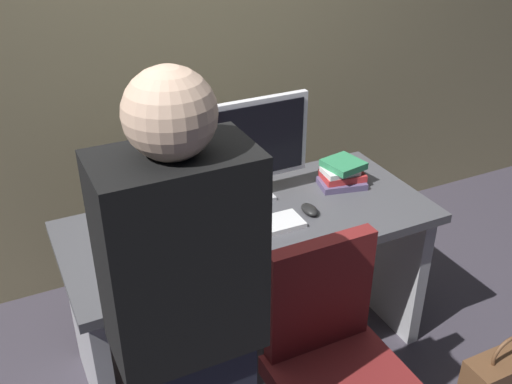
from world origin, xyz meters
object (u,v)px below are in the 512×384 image
Objects in this scene: monitor at (249,145)px; keyboard at (252,230)px; desk at (251,261)px; office_chair at (335,382)px; mouse at (310,210)px; person_at_desk at (187,343)px; book_stack at (342,174)px; handbag at (501,380)px; cup_by_monitor at (141,208)px; cup_near_keyboard at (151,260)px.

keyboard is (-0.10, -0.25, -0.25)m from monitor.
desk is 0.68m from office_chair.
office_chair is at bearing -111.26° from mouse.
person_at_desk reaches higher than book_stack.
desk is 1.15m from handbag.
monitor is 0.36m from keyboard.
handbag is (0.80, -0.75, -0.38)m from desk.
monitor is 0.48m from book_stack.
mouse reaches higher than keyboard.
person_at_desk is at bearing -128.41° from keyboard.
keyboard is 0.47m from cup_by_monitor.
person_at_desk is 1.50m from handbag.
office_chair reaches higher than cup_near_keyboard.
handbag is at bearing -24.47° from cup_near_keyboard.
book_stack is 0.61× the size of handbag.
book_stack is at bearing -7.36° from cup_by_monitor.
cup_near_keyboard is 0.26× the size of handbag.
cup_near_keyboard is at bearing -100.46° from cup_by_monitor.
book_stack is (0.50, 0.08, 0.27)m from desk.
desk is 15.47× the size of mouse.
cup_near_keyboard is at bearing -149.43° from monitor.
cup_near_keyboard is (-0.47, -0.17, 0.27)m from desk.
desk is at bearing 68.87° from keyboard.
person_at_desk is (-0.52, -0.68, 0.33)m from desk.
mouse is 0.26× the size of handbag.
person_at_desk reaches higher than cup_by_monitor.
desk is 1.65× the size of office_chair.
desk is 0.34m from mouse.
cup_by_monitor reaches higher than mouse.
cup_by_monitor is (-0.37, 0.29, 0.04)m from keyboard.
mouse is (0.23, 0.60, 0.32)m from office_chair.
mouse is 0.30m from book_stack.
cup_near_keyboard is at bearing 133.65° from office_chair.
person_at_desk is 0.98m from mouse.
monitor is (0.07, 0.15, 0.47)m from desk.
cup_by_monitor reaches higher than keyboard.
monitor is at bearing 30.57° from cup_near_keyboard.
monitor is 0.37m from mouse.
keyboard reaches higher than desk.
office_chair is 0.78m from cup_near_keyboard.
monitor is (0.06, 0.82, 0.56)m from office_chair.
person_at_desk is at bearing -141.29° from mouse.
office_chair is 0.67m from person_at_desk.
handbag is at bearing -38.14° from cup_by_monitor.
cup_near_keyboard is 0.99× the size of cup_by_monitor.
office_chair is at bearing 1.10° from person_at_desk.
person_at_desk reaches higher than cup_near_keyboard.
handbag is at bearing -50.55° from mouse.
cup_near_keyboard is (-0.44, -0.07, 0.04)m from keyboard.
book_stack reaches higher than cup_near_keyboard.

